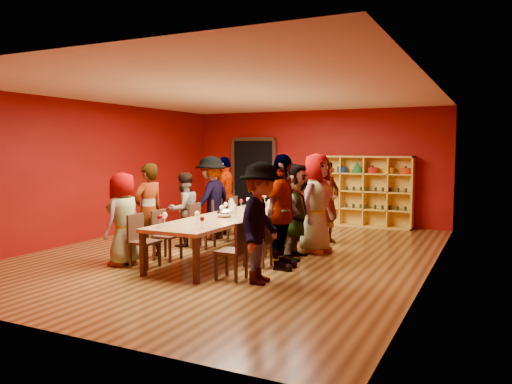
# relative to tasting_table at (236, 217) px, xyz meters

# --- Properties ---
(room_shell) EXTENTS (7.10, 9.10, 3.04)m
(room_shell) POSITION_rel_tasting_table_xyz_m (0.00, 0.00, 0.80)
(room_shell) COLOR #533616
(room_shell) RESTS_ON ground
(tasting_table) EXTENTS (1.10, 4.50, 0.75)m
(tasting_table) POSITION_rel_tasting_table_xyz_m (0.00, 0.00, 0.00)
(tasting_table) COLOR #AD8148
(tasting_table) RESTS_ON ground
(doorway) EXTENTS (1.40, 0.17, 2.30)m
(doorway) POSITION_rel_tasting_table_xyz_m (-1.80, 4.43, 0.42)
(doorway) COLOR black
(doorway) RESTS_ON ground
(shelving_unit) EXTENTS (2.40, 0.40, 1.80)m
(shelving_unit) POSITION_rel_tasting_table_xyz_m (1.40, 4.32, 0.28)
(shelving_unit) COLOR gold
(shelving_unit) RESTS_ON ground
(chair_person_left_0) EXTENTS (0.42, 0.42, 0.89)m
(chair_person_left_0) POSITION_rel_tasting_table_xyz_m (-0.91, -1.69, -0.20)
(chair_person_left_0) COLOR black
(chair_person_left_0) RESTS_ON ground
(person_left_0) EXTENTS (0.45, 0.79, 1.58)m
(person_left_0) POSITION_rel_tasting_table_xyz_m (-1.28, -1.69, 0.09)
(person_left_0) COLOR #505055
(person_left_0) RESTS_ON ground
(chair_person_left_1) EXTENTS (0.42, 0.42, 0.89)m
(chair_person_left_1) POSITION_rel_tasting_table_xyz_m (-0.91, -1.06, -0.20)
(chair_person_left_1) COLOR black
(chair_person_left_1) RESTS_ON ground
(person_left_1) EXTENTS (0.58, 0.71, 1.72)m
(person_left_1) POSITION_rel_tasting_table_xyz_m (-1.24, -1.06, 0.16)
(person_left_1) COLOR #131734
(person_left_1) RESTS_ON ground
(chair_person_left_2) EXTENTS (0.42, 0.42, 0.89)m
(chair_person_left_2) POSITION_rel_tasting_table_xyz_m (-0.91, 0.13, -0.20)
(chair_person_left_2) COLOR black
(chair_person_left_2) RESTS_ON ground
(person_left_2) EXTENTS (0.62, 0.82, 1.50)m
(person_left_2) POSITION_rel_tasting_table_xyz_m (-1.28, 0.13, 0.05)
(person_left_2) COLOR #C08189
(person_left_2) RESTS_ON ground
(chair_person_left_3) EXTENTS (0.42, 0.42, 0.89)m
(chair_person_left_3) POSITION_rel_tasting_table_xyz_m (-0.91, 1.01, -0.20)
(chair_person_left_3) COLOR black
(chair_person_left_3) RESTS_ON ground
(person_left_3) EXTENTS (0.54, 1.20, 1.82)m
(person_left_3) POSITION_rel_tasting_table_xyz_m (-1.16, 1.01, 0.21)
(person_left_3) COLOR silver
(person_left_3) RESTS_ON ground
(chair_person_left_4) EXTENTS (0.42, 0.42, 0.89)m
(chair_person_left_4) POSITION_rel_tasting_table_xyz_m (-0.91, 1.73, -0.20)
(chair_person_left_4) COLOR black
(chair_person_left_4) RESTS_ON ground
(person_left_4) EXTENTS (0.64, 1.11, 1.80)m
(person_left_4) POSITION_rel_tasting_table_xyz_m (-1.22, 1.73, 0.20)
(person_left_4) COLOR #16193C
(person_left_4) RESTS_ON ground
(chair_person_right_0) EXTENTS (0.42, 0.42, 0.89)m
(chair_person_right_0) POSITION_rel_tasting_table_xyz_m (0.91, -1.72, -0.20)
(chair_person_right_0) COLOR black
(chair_person_right_0) RESTS_ON ground
(person_right_0) EXTENTS (0.61, 1.21, 1.79)m
(person_right_0) POSITION_rel_tasting_table_xyz_m (1.33, -1.72, 0.20)
(person_right_0) COLOR beige
(person_right_0) RESTS_ON ground
(chair_person_right_1) EXTENTS (0.42, 0.42, 0.89)m
(chair_person_right_1) POSITION_rel_tasting_table_xyz_m (0.91, -0.78, -0.20)
(chair_person_right_1) COLOR black
(chair_person_right_1) RESTS_ON ground
(person_right_1) EXTENTS (0.59, 1.15, 1.90)m
(person_right_1) POSITION_rel_tasting_table_xyz_m (1.26, -0.78, 0.25)
(person_right_1) COLOR #4E4F53
(person_right_1) RESTS_ON ground
(chair_person_right_2) EXTENTS (0.42, 0.42, 0.89)m
(chair_person_right_2) POSITION_rel_tasting_table_xyz_m (0.91, 0.04, -0.20)
(chair_person_right_2) COLOR black
(chair_person_right_2) RESTS_ON ground
(person_right_2) EXTENTS (0.62, 1.64, 1.73)m
(person_right_2) POSITION_rel_tasting_table_xyz_m (1.18, 0.04, 0.17)
(person_right_2) COLOR #151B39
(person_right_2) RESTS_ON ground
(chair_person_right_3) EXTENTS (0.42, 0.42, 0.89)m
(chair_person_right_3) POSITION_rel_tasting_table_xyz_m (0.91, 0.71, -0.20)
(chair_person_right_3) COLOR black
(chair_person_right_3) RESTS_ON ground
(person_right_3) EXTENTS (0.65, 1.00, 1.89)m
(person_right_3) POSITION_rel_tasting_table_xyz_m (1.35, 0.71, 0.25)
(person_right_3) COLOR #4C4C51
(person_right_3) RESTS_ON ground
(chair_person_right_4) EXTENTS (0.42, 0.42, 0.89)m
(chair_person_right_4) POSITION_rel_tasting_table_xyz_m (0.91, 1.72, -0.20)
(chair_person_right_4) COLOR black
(chair_person_right_4) RESTS_ON ground
(person_right_4) EXTENTS (0.69, 0.77, 1.75)m
(person_right_4) POSITION_rel_tasting_table_xyz_m (1.24, 1.72, 0.18)
(person_right_4) COLOR #141A38
(person_right_4) RESTS_ON ground
(wine_glass_0) EXTENTS (0.08, 0.08, 0.20)m
(wine_glass_0) POSITION_rel_tasting_table_xyz_m (0.14, 0.29, 0.20)
(wine_glass_0) COLOR silver
(wine_glass_0) RESTS_ON tasting_table
(wine_glass_1) EXTENTS (0.09, 0.09, 0.21)m
(wine_glass_1) POSITION_rel_tasting_table_xyz_m (0.01, -1.38, 0.21)
(wine_glass_1) COLOR silver
(wine_glass_1) RESTS_ON tasting_table
(wine_glass_2) EXTENTS (0.07, 0.07, 0.18)m
(wine_glass_2) POSITION_rel_tasting_table_xyz_m (0.31, -1.71, 0.18)
(wine_glass_2) COLOR silver
(wine_glass_2) RESTS_ON tasting_table
(wine_glass_3) EXTENTS (0.07, 0.07, 0.18)m
(wine_glass_3) POSITION_rel_tasting_table_xyz_m (0.30, -0.75, 0.18)
(wine_glass_3) COLOR silver
(wine_glass_3) RESTS_ON tasting_table
(wine_glass_4) EXTENTS (0.08, 0.08, 0.20)m
(wine_glass_4) POSITION_rel_tasting_table_xyz_m (0.32, 0.81, 0.20)
(wine_glass_4) COLOR silver
(wine_glass_4) RESTS_ON tasting_table
(wine_glass_5) EXTENTS (0.09, 0.09, 0.22)m
(wine_glass_5) POSITION_rel_tasting_table_xyz_m (-0.02, -0.51, 0.21)
(wine_glass_5) COLOR silver
(wine_glass_5) RESTS_ON tasting_table
(wine_glass_6) EXTENTS (0.09, 0.09, 0.22)m
(wine_glass_6) POSITION_rel_tasting_table_xyz_m (-0.37, -1.76, 0.21)
(wine_glass_6) COLOR silver
(wine_glass_6) RESTS_ON tasting_table
(wine_glass_7) EXTENTS (0.07, 0.07, 0.19)m
(wine_glass_7) POSITION_rel_tasting_table_xyz_m (0.32, -0.12, 0.19)
(wine_glass_7) COLOR silver
(wine_glass_7) RESTS_ON tasting_table
(wine_glass_8) EXTENTS (0.08, 0.08, 0.20)m
(wine_glass_8) POSITION_rel_tasting_table_xyz_m (0.29, 1.84, 0.20)
(wine_glass_8) COLOR silver
(wine_glass_8) RESTS_ON tasting_table
(wine_glass_9) EXTENTS (0.08, 0.08, 0.21)m
(wine_glass_9) POSITION_rel_tasting_table_xyz_m (0.34, 1.60, 0.20)
(wine_glass_9) COLOR silver
(wine_glass_9) RESTS_ON tasting_table
(wine_glass_10) EXTENTS (0.08, 0.08, 0.20)m
(wine_glass_10) POSITION_rel_tasting_table_xyz_m (-0.30, 0.12, 0.20)
(wine_glass_10) COLOR silver
(wine_glass_10) RESTS_ON tasting_table
(wine_glass_11) EXTENTS (0.09, 0.09, 0.21)m
(wine_glass_11) POSITION_rel_tasting_table_xyz_m (-0.28, 1.04, 0.20)
(wine_glass_11) COLOR silver
(wine_glass_11) RESTS_ON tasting_table
(wine_glass_12) EXTENTS (0.07, 0.07, 0.19)m
(wine_glass_12) POSITION_rel_tasting_table_xyz_m (0.33, 0.01, 0.19)
(wine_glass_12) COLOR silver
(wine_glass_12) RESTS_ON tasting_table
(wine_glass_13) EXTENTS (0.09, 0.09, 0.22)m
(wine_glass_13) POSITION_rel_tasting_table_xyz_m (-0.30, 1.92, 0.21)
(wine_glass_13) COLOR silver
(wine_glass_13) RESTS_ON tasting_table
(wine_glass_14) EXTENTS (0.08, 0.08, 0.19)m
(wine_glass_14) POSITION_rel_tasting_table_xyz_m (-0.35, 0.85, 0.19)
(wine_glass_14) COLOR silver
(wine_glass_14) RESTS_ON tasting_table
(wine_glass_15) EXTENTS (0.08, 0.08, 0.21)m
(wine_glass_15) POSITION_rel_tasting_table_xyz_m (0.28, 0.90, 0.20)
(wine_glass_15) COLOR silver
(wine_glass_15) RESTS_ON tasting_table
(wine_glass_16) EXTENTS (0.08, 0.08, 0.19)m
(wine_glass_16) POSITION_rel_tasting_table_xyz_m (-0.29, 1.78, 0.19)
(wine_glass_16) COLOR silver
(wine_glass_16) RESTS_ON tasting_table
(wine_glass_17) EXTENTS (0.08, 0.08, 0.21)m
(wine_glass_17) POSITION_rel_tasting_table_xyz_m (-0.29, -1.98, 0.20)
(wine_glass_17) COLOR silver
(wine_glass_17) RESTS_ON tasting_table
(spittoon_bowl) EXTENTS (0.31, 0.31, 0.17)m
(spittoon_bowl) POSITION_rel_tasting_table_xyz_m (0.02, -0.47, 0.12)
(spittoon_bowl) COLOR silver
(spittoon_bowl) RESTS_ON tasting_table
(carafe_a) EXTENTS (0.12, 0.12, 0.29)m
(carafe_a) POSITION_rel_tasting_table_xyz_m (-0.11, 0.01, 0.18)
(carafe_a) COLOR silver
(carafe_a) RESTS_ON tasting_table
(carafe_b) EXTENTS (0.11, 0.11, 0.25)m
(carafe_b) POSITION_rel_tasting_table_xyz_m (0.23, -0.51, 0.16)
(carafe_b) COLOR silver
(carafe_b) RESTS_ON tasting_table
(wine_bottle) EXTENTS (0.11, 0.11, 0.34)m
(wine_bottle) POSITION_rel_tasting_table_xyz_m (0.11, 1.89, 0.18)
(wine_bottle) COLOR #163D1B
(wine_bottle) RESTS_ON tasting_table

